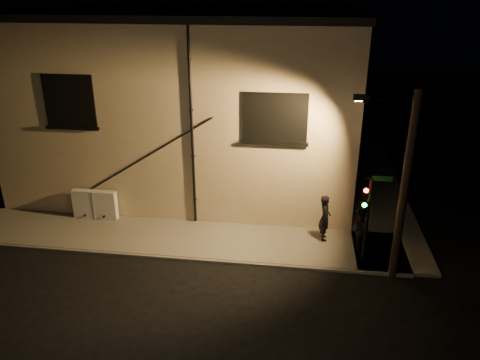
# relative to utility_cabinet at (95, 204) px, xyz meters

# --- Properties ---
(ground) EXTENTS (90.00, 90.00, 0.00)m
(ground) POSITION_rel_utility_cabinet_xyz_m (6.34, -2.70, -0.78)
(ground) COLOR black
(sidewalk) EXTENTS (21.00, 16.00, 0.12)m
(sidewalk) POSITION_rel_utility_cabinet_xyz_m (7.56, 1.69, -0.72)
(sidewalk) COLOR slate
(sidewalk) RESTS_ON ground
(building) EXTENTS (16.20, 12.23, 8.80)m
(building) POSITION_rel_utility_cabinet_xyz_m (3.34, 6.29, 3.63)
(building) COLOR #CDB593
(building) RESTS_ON ground
(utility_cabinet) EXTENTS (2.00, 0.34, 1.32)m
(utility_cabinet) POSITION_rel_utility_cabinet_xyz_m (0.00, 0.00, 0.00)
(utility_cabinet) COLOR silver
(utility_cabinet) RESTS_ON sidewalk
(pedestrian_a) EXTENTS (0.51, 0.74, 1.96)m
(pedestrian_a) POSITION_rel_utility_cabinet_xyz_m (10.13, -0.56, 0.32)
(pedestrian_a) COLOR black
(pedestrian_a) RESTS_ON sidewalk
(pedestrian_b) EXTENTS (0.70, 0.88, 1.74)m
(pedestrian_b) POSITION_rel_utility_cabinet_xyz_m (11.61, -1.20, 0.21)
(pedestrian_b) COLOR black
(pedestrian_b) RESTS_ON sidewalk
(traffic_signal) EXTENTS (1.29, 2.09, 3.54)m
(traffic_signal) POSITION_rel_utility_cabinet_xyz_m (11.35, -2.24, 1.73)
(traffic_signal) COLOR black
(traffic_signal) RESTS_ON sidewalk
(streetlamp_pole) EXTENTS (2.02, 1.38, 6.90)m
(streetlamp_pole) POSITION_rel_utility_cabinet_xyz_m (12.46, -2.68, 2.91)
(streetlamp_pole) COLOR black
(streetlamp_pole) RESTS_ON ground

